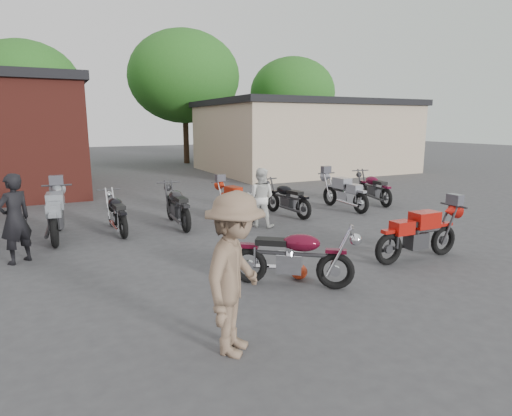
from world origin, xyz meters
name	(u,v)px	position (x,y,z in m)	size (l,w,h in m)	color
ground	(351,285)	(0.00, 0.00, 0.00)	(90.00, 90.00, 0.00)	#39393B
stucco_building	(303,139)	(8.50, 15.00, 1.75)	(10.00, 8.00, 3.50)	gray
tree_1	(27,103)	(-5.00, 22.00, 3.70)	(5.92, 5.92, 7.40)	#174D14
tree_2	(185,94)	(4.00, 22.00, 4.40)	(7.04, 7.04, 8.80)	#174D14
tree_3	(292,106)	(12.00, 22.00, 3.80)	(6.08, 6.08, 7.60)	#174D14
vintage_motorcycle	(294,253)	(-0.88, 0.36, 0.56)	(1.94, 0.64, 1.12)	#500A1B
sportbike	(419,231)	(2.00, 0.49, 0.57)	(1.95, 0.64, 1.13)	red
helmet	(299,272)	(-0.63, 0.60, 0.13)	(0.29, 0.29, 0.26)	#AE2C12
person_dark	(15,219)	(-4.95, 3.70, 0.85)	(0.62, 0.41, 1.71)	black
person_light	(260,198)	(0.47, 4.25, 0.75)	(0.73, 0.57, 1.51)	silver
person_tan	(235,274)	(-2.53, -1.08, 0.95)	(1.22, 0.70, 1.89)	#7A604B
row_bike_1	(56,212)	(-4.23, 5.30, 0.62)	(2.15, 0.71, 1.25)	gray
row_bike_2	(116,211)	(-2.91, 5.28, 0.53)	(1.82, 0.60, 1.06)	black
row_bike_3	(177,204)	(-1.41, 5.25, 0.58)	(2.00, 0.66, 1.16)	black
row_bike_4	(235,200)	(0.26, 5.37, 0.53)	(1.83, 0.60, 1.06)	red
row_bike_5	(287,197)	(1.76, 5.13, 0.55)	(1.88, 0.62, 1.09)	black
row_bike_6	(344,191)	(3.77, 5.10, 0.58)	(1.99, 0.66, 1.16)	gray
row_bike_7	(373,186)	(5.26, 5.48, 0.56)	(1.94, 0.64, 1.13)	#500A21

